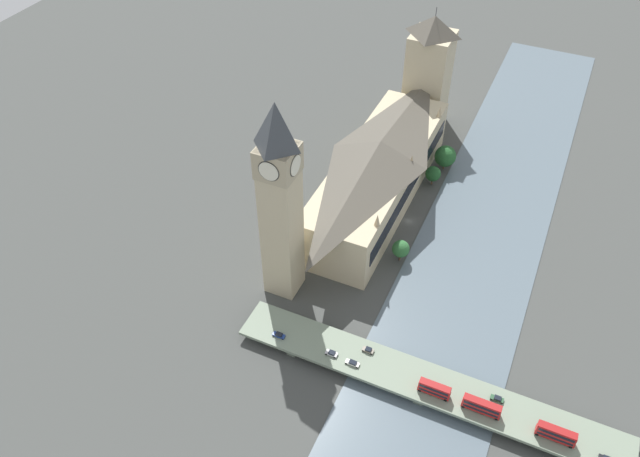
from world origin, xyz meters
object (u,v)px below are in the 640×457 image
Objects in this scene: road_bridge at (425,383)px; double_decker_bus_rear at (556,434)px; victoria_tower at (428,73)px; car_southbound_lead at (497,399)px; double_decker_bus_lead at (434,389)px; car_southbound_mid at (332,353)px; car_southbound_tail at (352,363)px; clock_tower at (280,199)px; car_northbound_lead at (368,350)px; car_northbound_tail at (279,335)px; double_decker_bus_mid at (482,406)px; parliament_hall at (378,171)px.

road_bridge is 11.14× the size of double_decker_bus_rear.
car_southbound_lead is at bearing 115.78° from victoria_tower.
victoria_tower is at bearing -71.21° from double_decker_bus_lead.
car_southbound_mid reaches higher than car_southbound_tail.
road_bridge is at bearing 7.26° from car_southbound_lead.
clock_tower is 93.82m from car_southbound_lead.
car_southbound_tail is (2.81, 6.92, -0.02)m from car_northbound_lead.
victoria_tower is 153.63m from car_northbound_tail.
victoria_tower is 155.60m from car_southbound_tail.
double_decker_bus_mid is at bearing 179.84° from car_southbound_mid.
car_southbound_lead is (-83.80, 18.62, -37.88)m from clock_tower.
double_decker_bus_rear is (-102.18, 24.55, -35.74)m from clock_tower.
double_decker_bus_lead is at bearing 17.78° from car_southbound_lead.
car_southbound_mid is (53.91, 5.80, 0.04)m from car_southbound_lead.
double_decker_bus_lead is 54.60m from car_northbound_tail.
parliament_hall is 0.81× the size of road_bridge.
car_southbound_mid is (-16.31, 85.96, -10.25)m from parliament_hall.
car_northbound_tail is at bearing 0.25° from double_decker_bus_rear.
road_bridge is at bearing 107.86° from victoria_tower.
car_northbound_tail reaches higher than road_bridge.
double_decker_bus_lead is (-51.55, 151.49, -21.36)m from victoria_tower.
victoria_tower is at bearing -96.08° from clock_tower.
double_decker_bus_mid reaches higher than road_bridge.
road_bridge is 10.73× the size of double_decker_bus_mid.
car_southbound_mid is (50.11, -0.14, -1.97)m from double_decker_bus_mid.
victoria_tower is 157.83m from road_bridge.
road_bridge is 31.61m from car_southbound_mid.
car_northbound_lead reaches higher than car_northbound_tail.
victoria_tower is 15.63× the size of car_northbound_lead.
car_northbound_lead is 0.81× the size of car_southbound_tail.
victoria_tower reaches higher than parliament_hall.
double_decker_bus_mid is at bearing 127.65° from parliament_hall.
clock_tower is 54.04m from car_southbound_mid.
car_northbound_lead reaches higher than car_southbound_mid.
car_southbound_lead is (-22.48, -2.86, 1.53)m from road_bridge.
double_decker_bus_mid is 22.19m from double_decker_bus_rear.
car_southbound_lead is at bearing -172.04° from car_southbound_tail.
double_decker_bus_rear is 2.99× the size of car_northbound_lead.
double_decker_bus_mid is at bearing 170.64° from road_bridge.
victoria_tower is 153.94m from car_southbound_mid.
clock_tower is 7.79× the size of double_decker_bus_lead.
clock_tower is at bearing 83.92° from victoria_tower.
parliament_hall is 87.16m from car_northbound_tail.
road_bridge is (-61.32, 21.48, -39.41)m from clock_tower.
car_northbound_tail is 1.05× the size of car_southbound_lead.
clock_tower reaches higher than road_bridge.
car_southbound_mid is at bearing 100.74° from parliament_hall.
double_decker_bus_rear is 2.78× the size of car_southbound_lead.
double_decker_bus_mid is (-66.42, 86.10, -8.28)m from parliament_hall.
double_decker_bus_mid is 50.15m from car_southbound_mid.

